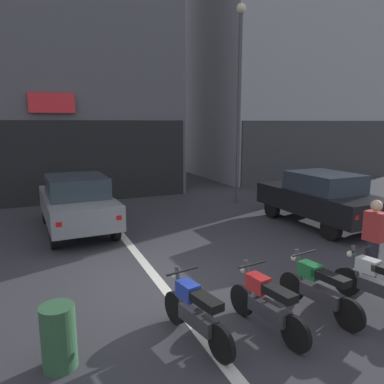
% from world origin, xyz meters
% --- Properties ---
extents(ground_plane, '(120.00, 120.00, 0.00)m').
position_xyz_m(ground_plane, '(0.00, 0.00, 0.00)').
color(ground_plane, '#333338').
extents(lane_centre_line, '(0.20, 18.00, 0.01)m').
position_xyz_m(lane_centre_line, '(0.00, 6.00, 0.00)').
color(lane_centre_line, silver).
rests_on(lane_centre_line, ground).
extents(building_far_right, '(10.36, 7.78, 16.04)m').
position_xyz_m(building_far_right, '(11.96, 12.63, 8.00)').
color(building_far_right, '#9E9EA3').
rests_on(building_far_right, ground).
extents(car_grey_crossing_near, '(1.93, 4.17, 1.64)m').
position_xyz_m(car_grey_crossing_near, '(-1.07, 4.45, 0.89)').
color(car_grey_crossing_near, black).
rests_on(car_grey_crossing_near, ground).
extents(car_black_parked_kerbside, '(1.82, 4.13, 1.64)m').
position_xyz_m(car_black_parked_kerbside, '(5.82, 2.16, 0.89)').
color(car_black_parked_kerbside, black).
rests_on(car_black_parked_kerbside, ground).
extents(street_lamp, '(0.36, 0.36, 7.34)m').
position_xyz_m(street_lamp, '(5.15, 6.01, 4.42)').
color(street_lamp, '#47474C').
rests_on(street_lamp, ground).
extents(motorcycle_blue_row_leftmost, '(0.55, 1.65, 0.98)m').
position_xyz_m(motorcycle_blue_row_leftmost, '(-0.14, -1.85, 0.46)').
color(motorcycle_blue_row_leftmost, black).
rests_on(motorcycle_blue_row_leftmost, ground).
extents(motorcycle_red_row_left_mid, '(0.55, 1.66, 0.98)m').
position_xyz_m(motorcycle_red_row_left_mid, '(0.94, -2.05, 0.46)').
color(motorcycle_red_row_left_mid, black).
rests_on(motorcycle_red_row_left_mid, ground).
extents(motorcycle_green_row_centre, '(0.55, 1.66, 0.98)m').
position_xyz_m(motorcycle_green_row_centre, '(2.01, -1.97, 0.46)').
color(motorcycle_green_row_centre, black).
rests_on(motorcycle_green_row_centre, ground).
extents(motorcycle_white_row_right_mid, '(0.55, 1.65, 0.98)m').
position_xyz_m(motorcycle_white_row_right_mid, '(3.09, -2.20, 0.46)').
color(motorcycle_white_row_right_mid, black).
rests_on(motorcycle_white_row_right_mid, ground).
extents(person_by_motorcycles, '(0.28, 0.39, 1.67)m').
position_xyz_m(person_by_motorcycles, '(3.82, -1.44, 0.86)').
color(person_by_motorcycles, '#23232D').
rests_on(person_by_motorcycles, ground).
extents(trash_bin, '(0.44, 0.44, 0.85)m').
position_xyz_m(trash_bin, '(-1.98, -1.68, 0.42)').
color(trash_bin, '#2D5938').
rests_on(trash_bin, ground).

